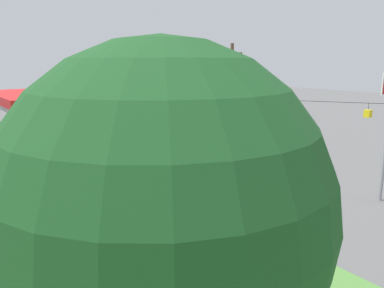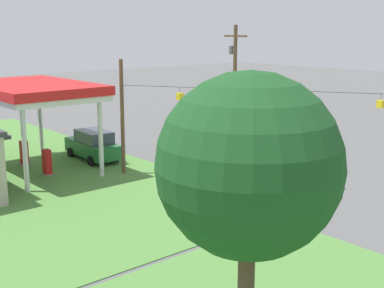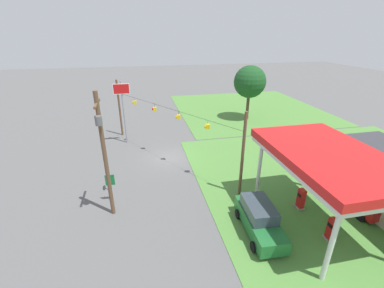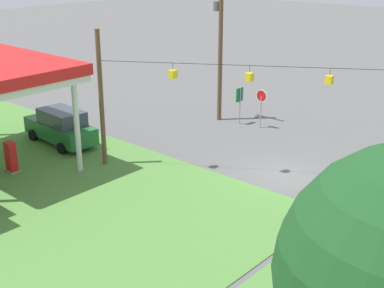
{
  "view_description": "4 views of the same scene",
  "coord_description": "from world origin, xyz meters",
  "px_view_note": "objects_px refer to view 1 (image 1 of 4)",
  "views": [
    {
      "loc": [
        -14.92,
        16.16,
        7.65
      ],
      "look_at": [
        2.78,
        3.0,
        2.83
      ],
      "focal_mm": 35.0,
      "sensor_mm": 36.0,
      "label": 1
    },
    {
      "loc": [
        -19.45,
        22.92,
        8.99
      ],
      "look_at": [
        2.7,
        3.81,
        2.59
      ],
      "focal_mm": 50.0,
      "sensor_mm": 36.0,
      "label": 2
    },
    {
      "loc": [
        24.6,
        -2.59,
        12.47
      ],
      "look_at": [
        4.06,
        1.77,
        3.2
      ],
      "focal_mm": 24.0,
      "sensor_mm": 36.0,
      "label": 3
    },
    {
      "loc": [
        -12.96,
        21.59,
        10.86
      ],
      "look_at": [
        2.72,
        3.86,
        2.1
      ],
      "focal_mm": 50.0,
      "sensor_mm": 36.0,
      "label": 4
    }
  ],
  "objects_px": {
    "utility_pole_main": "(231,93)",
    "stop_sign_roadside": "(260,138)",
    "fuel_pump_far": "(43,155)",
    "tree_west_verge": "(163,209)",
    "fuel_pump_near": "(57,164)",
    "route_sign": "(244,136)",
    "gas_station_canopy": "(44,100)",
    "car_at_pumps_front": "(104,148)"
  },
  "relations": [
    {
      "from": "utility_pole_main",
      "to": "stop_sign_roadside",
      "type": "bearing_deg",
      "value": -172.84
    },
    {
      "from": "fuel_pump_far",
      "to": "tree_west_verge",
      "type": "xyz_separation_m",
      "value": [
        -24.68,
        4.73,
        4.86
      ]
    },
    {
      "from": "stop_sign_roadside",
      "to": "fuel_pump_near",
      "type": "bearing_deg",
      "value": -110.61
    },
    {
      "from": "stop_sign_roadside",
      "to": "route_sign",
      "type": "relative_size",
      "value": 1.04
    },
    {
      "from": "gas_station_canopy",
      "to": "route_sign",
      "type": "distance_m",
      "value": 15.53
    },
    {
      "from": "stop_sign_roadside",
      "to": "fuel_pump_far",
      "type": "bearing_deg",
      "value": -121.37
    },
    {
      "from": "fuel_pump_far",
      "to": "stop_sign_roadside",
      "type": "xyz_separation_m",
      "value": [
        -8.74,
        -14.34,
        1.03
      ]
    },
    {
      "from": "utility_pole_main",
      "to": "fuel_pump_near",
      "type": "bearing_deg",
      "value": 80.61
    },
    {
      "from": "gas_station_canopy",
      "to": "route_sign",
      "type": "relative_size",
      "value": 4.03
    },
    {
      "from": "fuel_pump_near",
      "to": "tree_west_verge",
      "type": "xyz_separation_m",
      "value": [
        -21.33,
        4.73,
        4.86
      ]
    },
    {
      "from": "tree_west_verge",
      "to": "gas_station_canopy",
      "type": "bearing_deg",
      "value": -11.62
    },
    {
      "from": "gas_station_canopy",
      "to": "fuel_pump_near",
      "type": "xyz_separation_m",
      "value": [
        -1.67,
        -0.0,
        -4.3
      ]
    },
    {
      "from": "fuel_pump_far",
      "to": "stop_sign_roadside",
      "type": "height_order",
      "value": "stop_sign_roadside"
    },
    {
      "from": "fuel_pump_far",
      "to": "stop_sign_roadside",
      "type": "distance_m",
      "value": 16.83
    },
    {
      "from": "fuel_pump_near",
      "to": "tree_west_verge",
      "type": "relative_size",
      "value": 0.21
    },
    {
      "from": "car_at_pumps_front",
      "to": "stop_sign_roadside",
      "type": "distance_m",
      "value": 12.34
    },
    {
      "from": "fuel_pump_near",
      "to": "utility_pole_main",
      "type": "xyz_separation_m",
      "value": [
        -2.31,
        -13.95,
        4.35
      ]
    },
    {
      "from": "gas_station_canopy",
      "to": "tree_west_verge",
      "type": "distance_m",
      "value": 23.5
    },
    {
      "from": "route_sign",
      "to": "gas_station_canopy",
      "type": "bearing_deg",
      "value": 68.42
    },
    {
      "from": "car_at_pumps_front",
      "to": "route_sign",
      "type": "bearing_deg",
      "value": -115.72
    },
    {
      "from": "fuel_pump_near",
      "to": "car_at_pumps_front",
      "type": "distance_m",
      "value": 4.53
    },
    {
      "from": "stop_sign_roadside",
      "to": "car_at_pumps_front",
      "type": "bearing_deg",
      "value": -124.78
    },
    {
      "from": "utility_pole_main",
      "to": "car_at_pumps_front",
      "type": "bearing_deg",
      "value": 67.94
    },
    {
      "from": "stop_sign_roadside",
      "to": "route_sign",
      "type": "distance_m",
      "value": 1.52
    },
    {
      "from": "fuel_pump_far",
      "to": "stop_sign_roadside",
      "type": "bearing_deg",
      "value": -121.37
    },
    {
      "from": "stop_sign_roadside",
      "to": "tree_west_verge",
      "type": "distance_m",
      "value": 25.15
    },
    {
      "from": "fuel_pump_far",
      "to": "utility_pole_main",
      "type": "distance_m",
      "value": 15.67
    },
    {
      "from": "car_at_pumps_front",
      "to": "utility_pole_main",
      "type": "distance_m",
      "value": 11.27
    },
    {
      "from": "route_sign",
      "to": "stop_sign_roadside",
      "type": "bearing_deg",
      "value": -170.69
    },
    {
      "from": "route_sign",
      "to": "tree_west_verge",
      "type": "relative_size",
      "value": 0.3
    },
    {
      "from": "car_at_pumps_front",
      "to": "route_sign",
      "type": "height_order",
      "value": "route_sign"
    },
    {
      "from": "utility_pole_main",
      "to": "gas_station_canopy",
      "type": "bearing_deg",
      "value": 74.07
    },
    {
      "from": "gas_station_canopy",
      "to": "fuel_pump_near",
      "type": "bearing_deg",
      "value": -179.95
    },
    {
      "from": "car_at_pumps_front",
      "to": "fuel_pump_far",
      "type": "bearing_deg",
      "value": 71.44
    },
    {
      "from": "fuel_pump_far",
      "to": "stop_sign_roadside",
      "type": "relative_size",
      "value": 0.66
    },
    {
      "from": "utility_pole_main",
      "to": "tree_west_verge",
      "type": "distance_m",
      "value": 26.67
    },
    {
      "from": "fuel_pump_near",
      "to": "fuel_pump_far",
      "type": "xyz_separation_m",
      "value": [
        3.35,
        0.0,
        0.0
      ]
    },
    {
      "from": "gas_station_canopy",
      "to": "fuel_pump_far",
      "type": "bearing_deg",
      "value": -0.05
    },
    {
      "from": "gas_station_canopy",
      "to": "car_at_pumps_front",
      "type": "relative_size",
      "value": 1.87
    },
    {
      "from": "stop_sign_roadside",
      "to": "utility_pole_main",
      "type": "distance_m",
      "value": 4.55
    },
    {
      "from": "gas_station_canopy",
      "to": "fuel_pump_far",
      "type": "relative_size",
      "value": 5.88
    },
    {
      "from": "car_at_pumps_front",
      "to": "stop_sign_roadside",
      "type": "xyz_separation_m",
      "value": [
        -7.03,
        -10.12,
        0.76
      ]
    }
  ]
}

